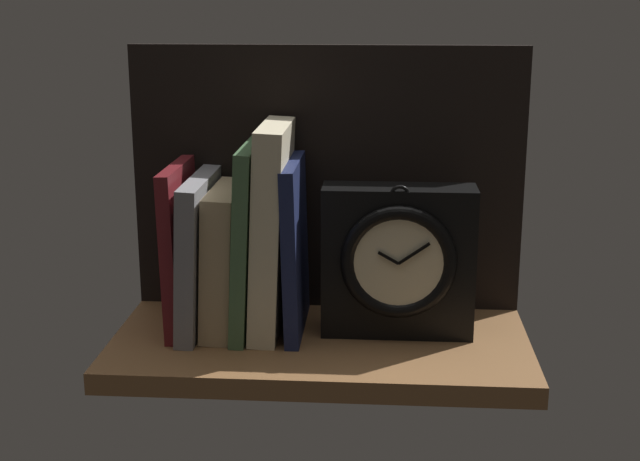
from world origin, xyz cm
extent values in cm
cube|color=brown|center=(0.00, 0.00, -1.25)|extent=(49.95, 24.93, 2.50)
cube|color=black|center=(0.00, 11.87, 16.97)|extent=(49.95, 1.20, 33.93)
cube|color=maroon|center=(-17.41, 2.99, 10.12)|extent=(1.98, 14.30, 20.27)
cube|color=gray|center=(-15.15, 2.99, 9.40)|extent=(3.19, 16.56, 18.89)
cube|color=tan|center=(-11.93, 2.99, 8.74)|extent=(4.37, 13.98, 17.62)
cube|color=#476B44|center=(-8.95, 2.99, 11.45)|extent=(2.98, 15.50, 22.96)
cube|color=beige|center=(-6.09, 2.99, 12.64)|extent=(4.47, 14.84, 25.40)
cube|color=#192147|center=(-3.29, 2.99, 10.47)|extent=(2.23, 15.10, 20.97)
cube|color=black|center=(9.14, 2.56, 9.08)|extent=(18.16, 5.82, 18.16)
torus|color=black|center=(9.14, -0.75, 9.89)|extent=(13.61, 1.67, 13.61)
cylinder|color=beige|center=(9.14, -0.75, 9.89)|extent=(10.98, 0.60, 10.98)
cube|color=black|center=(7.97, -1.25, 10.54)|extent=(2.49, 0.30, 1.57)
cube|color=black|center=(10.89, -1.25, 11.13)|extent=(3.68, 0.30, 2.73)
torus|color=black|center=(9.14, -0.35, 17.69)|extent=(2.44, 0.44, 2.44)
camera|label=1|loc=(7.10, -99.21, 40.06)|focal=49.70mm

